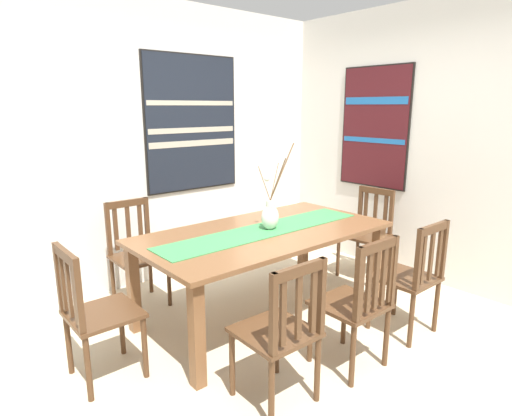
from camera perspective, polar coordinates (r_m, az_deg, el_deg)
The scene contains 14 objects.
ground_plane at distance 3.40m, azimuth 6.19°, elevation -17.28°, with size 6.40×6.40×0.03m, color beige.
wall_back at distance 4.43m, azimuth -11.21°, elevation 8.39°, with size 6.40×0.12×2.70m, color silver.
wall_side at distance 4.49m, azimuth 23.44°, elevation 7.61°, with size 0.12×6.40×2.70m, color silver.
dining_table at distance 3.48m, azimuth 1.10°, elevation -4.41°, with size 2.05×1.06×0.74m.
table_runner at distance 3.46m, azimuth 1.10°, elevation -2.96°, with size 1.88×0.36×0.01m, color #388447.
centerpiece_vase at distance 3.46m, azimuth 1.91°, elevation -0.91°, with size 0.26×0.27×0.70m.
chair_0 at distance 4.53m, azimuth 14.61°, elevation -3.05°, with size 0.45×0.45×0.90m.
chair_1 at distance 2.55m, azimuth 3.38°, elevation -16.02°, with size 0.43×0.43×0.91m.
chair_2 at distance 3.91m, azimuth -15.69°, elevation -5.69°, with size 0.42×0.42×0.92m.
chair_3 at distance 2.92m, azimuth -20.75°, elevation -12.82°, with size 0.42×0.42×0.91m.
chair_4 at distance 3.48m, azimuth 20.06°, elevation -8.52°, with size 0.42×0.42×0.90m.
chair_5 at distance 2.92m, azimuth 13.42°, elevation -11.97°, with size 0.43×0.43×0.92m.
painting_on_back_wall at distance 4.46m, azimuth -8.54°, elevation 11.06°, with size 1.06×0.05×1.35m.
painting_on_side_wall at distance 4.78m, azimuth 15.56°, elevation 10.31°, with size 0.05×0.82×1.26m.
Camera 1 is at (-2.15, -1.99, 1.72)m, focal length 29.99 mm.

